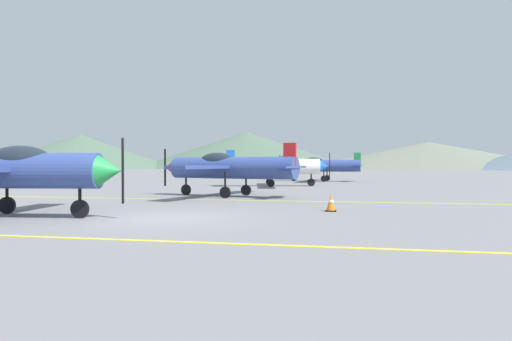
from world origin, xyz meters
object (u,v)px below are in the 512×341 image
(airplane_mid, at_px, (227,167))
(airplane_back, at_px, (320,165))
(traffic_cone_front, at_px, (331,203))
(airplane_near, at_px, (1,169))
(airplane_far, at_px, (277,166))

(airplane_mid, bearing_deg, airplane_back, 82.11)
(traffic_cone_front, bearing_deg, airplane_near, -157.90)
(traffic_cone_front, bearing_deg, airplane_back, 95.10)
(airplane_mid, height_order, airplane_back, same)
(airplane_near, distance_m, airplane_mid, 11.05)
(airplane_mid, bearing_deg, traffic_cone_front, -49.98)
(traffic_cone_front, bearing_deg, airplane_mid, 130.02)
(airplane_far, height_order, airplane_back, same)
(airplane_near, xyz_separation_m, airplane_mid, (4.19, 10.23, 0.00))
(airplane_back, xyz_separation_m, traffic_cone_front, (2.44, -27.31, -1.15))
(airplane_back, bearing_deg, airplane_near, -102.82)
(airplane_near, distance_m, airplane_back, 31.97)
(airplane_near, height_order, airplane_mid, same)
(airplane_mid, xyz_separation_m, airplane_back, (2.90, 20.95, 0.00))
(airplane_far, distance_m, traffic_cone_front, 17.92)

